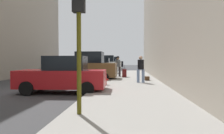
% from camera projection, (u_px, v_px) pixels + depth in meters
% --- Properties ---
extents(ground_plane, '(120.00, 120.00, 0.00)m').
position_uv_depth(ground_plane, '(11.00, 92.00, 10.80)').
color(ground_plane, '#38383A').
extents(sidewalk, '(4.00, 40.00, 0.15)m').
position_uv_depth(sidewalk, '(132.00, 92.00, 10.37)').
color(sidewalk, gray).
rests_on(sidewalk, ground_plane).
extents(parked_red_hatchback, '(4.25, 2.16, 1.79)m').
position_uv_depth(parked_red_hatchback, '(63.00, 75.00, 10.61)').
color(parked_red_hatchback, '#B2191E').
rests_on(parked_red_hatchback, ground_plane).
extents(parked_bronze_suv, '(4.64, 2.15, 2.25)m').
position_uv_depth(parked_bronze_suv, '(88.00, 67.00, 17.29)').
color(parked_bronze_suv, brown).
rests_on(parked_bronze_suv, ground_plane).
extents(parked_silver_sedan, '(4.22, 2.09, 1.79)m').
position_uv_depth(parked_silver_sedan, '(99.00, 67.00, 24.06)').
color(parked_silver_sedan, '#B7BABF').
rests_on(parked_silver_sedan, ground_plane).
extents(parked_white_van, '(4.66, 2.18, 2.25)m').
position_uv_depth(parked_white_van, '(105.00, 64.00, 30.59)').
color(parked_white_van, silver).
rests_on(parked_white_van, ground_plane).
extents(parked_blue_sedan, '(4.22, 2.10, 1.79)m').
position_uv_depth(parked_blue_sedan, '(109.00, 64.00, 37.03)').
color(parked_blue_sedan, navy).
rests_on(parked_blue_sedan, ground_plane).
extents(parked_black_suv, '(4.62, 2.10, 2.25)m').
position_uv_depth(parked_black_suv, '(112.00, 63.00, 42.91)').
color(parked_black_suv, black).
rests_on(parked_black_suv, ground_plane).
extents(fire_hydrant, '(0.42, 0.22, 0.70)m').
position_uv_depth(fire_hydrant, '(105.00, 79.00, 12.82)').
color(fire_hydrant, red).
rests_on(fire_hydrant, sidewalk).
extents(traffic_light, '(0.32, 0.32, 3.60)m').
position_uv_depth(traffic_light, '(79.00, 16.00, 5.76)').
color(traffic_light, '#514C0F').
rests_on(traffic_light, sidewalk).
extents(pedestrian_with_beanie, '(0.53, 0.48, 1.78)m').
position_uv_depth(pedestrian_with_beanie, '(118.00, 65.00, 19.21)').
color(pedestrian_with_beanie, '#333338').
rests_on(pedestrian_with_beanie, sidewalk).
extents(pedestrian_in_jeans, '(0.51, 0.43, 1.71)m').
position_uv_depth(pedestrian_in_jeans, '(141.00, 68.00, 13.97)').
color(pedestrian_in_jeans, '#728CB2').
rests_on(pedestrian_in_jeans, sidewalk).
extents(rolling_suitcase, '(0.37, 0.56, 1.04)m').
position_uv_depth(rolling_suitcase, '(124.00, 73.00, 18.58)').
color(rolling_suitcase, '#591414').
rests_on(rolling_suitcase, sidewalk).
extents(duffel_bag, '(0.32, 0.44, 0.28)m').
position_uv_depth(duffel_bag, '(147.00, 78.00, 15.52)').
color(duffel_bag, '#472D19').
rests_on(duffel_bag, sidewalk).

